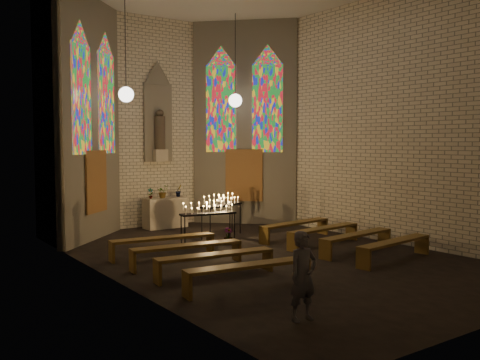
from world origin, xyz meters
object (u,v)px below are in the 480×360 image
Objects in this scene: altar at (165,213)px; votive_stand_left at (208,211)px; visitor at (303,276)px; votive_stand_right at (222,202)px; aisle_flower_pot at (228,236)px.

altar is 3.57m from votive_stand_left.
votive_stand_right is at bearing 69.05° from visitor.
votive_stand_left is at bearing -157.81° from votive_stand_right.
altar is at bearing 91.22° from votive_stand_left.
visitor is at bearing -104.54° from altar.
votive_stand_left is at bearing 74.51° from visitor.
aisle_flower_pot is 0.27× the size of votive_stand_right.
aisle_flower_pot is at bearing -0.40° from votive_stand_left.
altar is at bearing 78.11° from visitor.
visitor is (-2.49, -9.60, 0.22)m from altar.
votive_stand_left is 1.53m from votive_stand_right.
votive_stand_left is (-0.59, 0.10, 0.75)m from aisle_flower_pot.
aisle_flower_pot is 0.32× the size of visitor.
altar is 9.92m from visitor.
altar is 3.07× the size of aisle_flower_pot.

